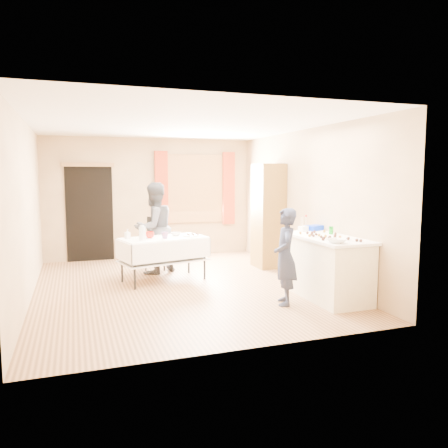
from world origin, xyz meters
name	(u,v)px	position (x,y,z in m)	size (l,w,h in m)	color
floor	(181,287)	(0.00, 0.00, -0.01)	(4.50, 5.50, 0.02)	#9E7047
ceiling	(179,124)	(0.00, 0.00, 2.61)	(4.50, 5.50, 0.02)	white
wall_back	(151,198)	(0.00, 2.76, 1.30)	(4.50, 0.02, 2.60)	tan
wall_front	(243,226)	(0.00, -2.76, 1.30)	(4.50, 0.02, 2.60)	tan
wall_left	(26,211)	(-2.26, 0.00, 1.30)	(0.02, 5.50, 2.60)	tan
wall_right	(305,204)	(2.26, 0.00, 1.30)	(0.02, 5.50, 2.60)	tan
window_frame	(195,189)	(1.00, 2.72, 1.50)	(1.32, 0.06, 1.52)	olive
window_pane	(196,189)	(1.00, 2.71, 1.50)	(1.20, 0.02, 1.40)	white
curtain_left	(162,189)	(0.22, 2.67, 1.50)	(0.28, 0.06, 1.65)	#AA3218
curtain_right	(229,188)	(1.78, 2.67, 1.50)	(0.28, 0.06, 1.65)	#AA3218
doorway	(90,214)	(-1.30, 2.73, 1.00)	(0.95, 0.04, 2.00)	black
door_lintel	(88,165)	(-1.30, 2.70, 2.02)	(1.05, 0.06, 0.08)	olive
cabinet	(268,216)	(1.99, 0.95, 1.01)	(0.50, 0.60, 2.02)	brown
counter	(326,267)	(1.89, -1.31, 0.45)	(0.74, 1.55, 0.91)	#F9F0CD
party_table	(164,255)	(-0.18, 0.47, 0.45)	(1.57, 1.06, 0.75)	black
chair	(157,253)	(-0.12, 1.49, 0.30)	(0.53, 0.53, 1.00)	black
girl	(285,257)	(1.15, -1.44, 0.68)	(0.47, 0.57, 1.35)	#1B213A
woman	(154,228)	(-0.23, 1.12, 0.84)	(1.01, 0.94, 1.67)	black
soda_can	(331,230)	(2.08, -1.12, 0.97)	(0.07, 0.07, 0.12)	#159F20
mixing_bowl	(337,241)	(1.68, -1.89, 0.94)	(0.27, 0.27, 0.06)	white
foam_block	(303,229)	(1.86, -0.66, 0.95)	(0.15, 0.10, 0.08)	white
blue_basket	(314,228)	(2.10, -0.61, 0.95)	(0.30, 0.20, 0.08)	#0931E1
pitcher	(142,234)	(-0.57, 0.26, 0.86)	(0.11, 0.11, 0.22)	silver
cup_red	(150,235)	(-0.41, 0.46, 0.81)	(0.15, 0.15, 0.11)	red
cup_rainbow	(165,235)	(-0.19, 0.33, 0.81)	(0.16, 0.16, 0.11)	red
small_bowl	(176,234)	(0.07, 0.64, 0.78)	(0.23, 0.23, 0.05)	white
pastry_tray	(193,236)	(0.33, 0.46, 0.76)	(0.28, 0.20, 0.02)	white
bottle	(127,234)	(-0.78, 0.52, 0.83)	(0.10, 0.10, 0.16)	white
cake_balls	(328,237)	(1.83, -1.46, 0.93)	(0.53, 1.08, 0.04)	#3F2314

